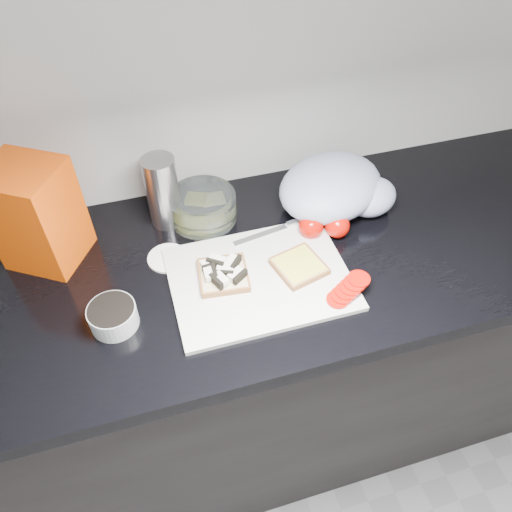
% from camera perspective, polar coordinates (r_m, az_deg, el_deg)
% --- Properties ---
extents(base_cabinet, '(3.50, 0.60, 0.86)m').
position_cam_1_polar(base_cabinet, '(1.55, -3.95, -12.89)').
color(base_cabinet, black).
rests_on(base_cabinet, ground).
extents(countertop, '(3.50, 0.64, 0.04)m').
position_cam_1_polar(countertop, '(1.18, -5.04, -1.82)').
color(countertop, black).
rests_on(countertop, base_cabinet).
extents(cutting_board, '(0.40, 0.30, 0.01)m').
position_cam_1_polar(cutting_board, '(1.13, 0.43, -2.59)').
color(cutting_board, silver).
rests_on(cutting_board, countertop).
extents(bread_left, '(0.13, 0.13, 0.04)m').
position_cam_1_polar(bread_left, '(1.12, -3.81, -2.02)').
color(bread_left, beige).
rests_on(bread_left, cutting_board).
extents(bread_right, '(0.13, 0.13, 0.02)m').
position_cam_1_polar(bread_right, '(1.14, 4.95, -1.17)').
color(bread_right, beige).
rests_on(bread_right, cutting_board).
extents(tomato_slices, '(0.12, 0.09, 0.03)m').
position_cam_1_polar(tomato_slices, '(1.11, 10.51, -3.75)').
color(tomato_slices, '#B40C04').
rests_on(tomato_slices, cutting_board).
extents(knife, '(0.21, 0.05, 0.01)m').
position_cam_1_polar(knife, '(1.24, 3.07, 3.36)').
color(knife, silver).
rests_on(knife, cutting_board).
extents(seed_tub, '(0.10, 0.10, 0.05)m').
position_cam_1_polar(seed_tub, '(1.08, -16.05, -6.55)').
color(seed_tub, '#ACB1B2').
rests_on(seed_tub, countertop).
extents(tub_lid, '(0.10, 0.10, 0.01)m').
position_cam_1_polar(tub_lid, '(1.20, -10.07, -0.23)').
color(tub_lid, white).
rests_on(tub_lid, countertop).
extents(glass_bowl, '(0.17, 0.17, 0.07)m').
position_cam_1_polar(glass_bowl, '(1.27, -6.11, 5.60)').
color(glass_bowl, silver).
rests_on(glass_bowl, countertop).
extents(bread_bag, '(0.21, 0.21, 0.25)m').
position_cam_1_polar(bread_bag, '(1.21, -23.84, 4.30)').
color(bread_bag, '#D74A03').
rests_on(bread_bag, countertop).
extents(steel_canister, '(0.08, 0.08, 0.19)m').
position_cam_1_polar(steel_canister, '(1.23, -10.61, 7.22)').
color(steel_canister, '#A2A2A6').
rests_on(steel_canister, countertop).
extents(grocery_bag, '(0.36, 0.32, 0.13)m').
position_cam_1_polar(grocery_bag, '(1.29, 9.18, 7.66)').
color(grocery_bag, '#A5AECB').
rests_on(grocery_bag, countertop).
extents(whole_tomatoes, '(0.12, 0.08, 0.06)m').
position_cam_1_polar(whole_tomatoes, '(1.23, 7.79, 3.39)').
color(whole_tomatoes, '#B40C04').
rests_on(whole_tomatoes, countertop).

